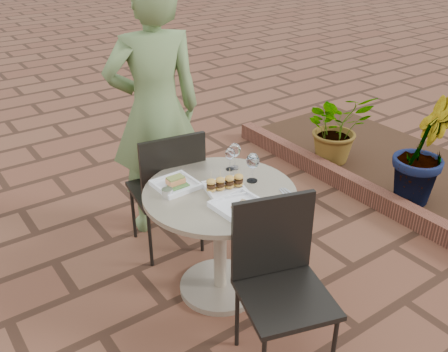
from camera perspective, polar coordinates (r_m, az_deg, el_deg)
ground at (r=3.39m, az=-0.44°, el=-11.80°), size 60.00×60.00×0.00m
cafe_table at (r=3.03m, az=-0.47°, el=-5.77°), size 0.90×0.90×0.73m
chair_far at (r=3.37m, az=-6.31°, el=-0.90°), size 0.50×0.50×0.93m
chair_near at (r=2.60m, az=6.34°, el=-10.77°), size 0.55×0.55×0.93m
diner at (r=3.55m, az=-7.87°, el=7.33°), size 0.76×0.59×1.86m
plate_salmon at (r=2.95m, az=-5.52°, el=-0.90°), size 0.24×0.24×0.06m
plate_sliders at (r=2.89m, az=0.11°, el=-1.07°), size 0.27×0.27×0.14m
plate_tuna at (r=2.73m, az=1.84°, el=-3.43°), size 0.28×0.28×0.03m
wine_glass_right at (r=2.95m, az=3.30°, el=1.65°), size 0.08×0.08×0.18m
wine_glass_mid at (r=3.10m, az=0.71°, el=2.50°), size 0.06×0.06×0.15m
wine_glass_far at (r=3.11m, az=1.25°, el=2.91°), size 0.07×0.07×0.17m
steel_ramekin at (r=2.85m, az=-6.49°, el=-1.92°), size 0.08×0.08×0.05m
cutlery_set at (r=2.88m, az=7.48°, el=-2.22°), size 0.12×0.20×0.00m
planter_curb at (r=4.45m, az=14.40°, el=-0.96°), size 0.12×3.00×0.15m
mulch_bed at (r=4.98m, az=19.69°, el=0.88°), size 1.30×3.00×0.06m
potted_plant_a at (r=4.75m, az=12.77°, el=5.51°), size 0.76×0.71×0.68m
potted_plant_b at (r=4.23m, az=21.72°, el=2.79°), size 0.59×0.52×0.89m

